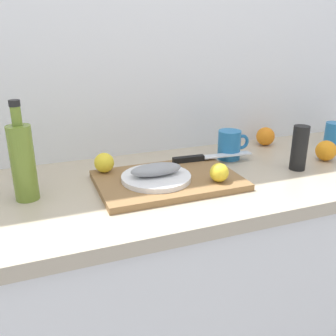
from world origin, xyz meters
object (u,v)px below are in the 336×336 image
at_px(coffee_mug_0, 335,135).
at_px(coffee_mug_1, 230,145).
at_px(white_plate, 156,177).
at_px(fish_fillet, 156,169).
at_px(olive_oil_bottle, 23,161).
at_px(cutting_board, 168,180).
at_px(pepper_mill, 299,148).
at_px(chef_knife, 203,157).
at_px(orange_0, 326,151).
at_px(lemon_0, 219,172).

xyz_separation_m(coffee_mug_0, coffee_mug_1, (-0.47, 0.02, 0.00)).
relative_size(white_plate, fish_fillet, 1.33).
bearing_deg(olive_oil_bottle, fish_fillet, -6.85).
bearing_deg(coffee_mug_0, white_plate, -170.96).
relative_size(coffee_mug_0, coffee_mug_1, 0.95).
height_order(cutting_board, pepper_mill, pepper_mill).
xyz_separation_m(coffee_mug_0, pepper_mill, (-0.31, -0.16, 0.03)).
xyz_separation_m(cutting_board, olive_oil_bottle, (-0.40, 0.04, 0.10)).
height_order(cutting_board, coffee_mug_1, coffee_mug_1).
bearing_deg(chef_knife, cutting_board, -144.98).
xyz_separation_m(chef_knife, olive_oil_bottle, (-0.57, -0.07, 0.08)).
height_order(white_plate, coffee_mug_0, coffee_mug_0).
relative_size(coffee_mug_0, orange_0, 1.59).
xyz_separation_m(fish_fillet, orange_0, (0.64, 0.00, -0.02)).
bearing_deg(olive_oil_bottle, chef_knife, 6.94).
relative_size(orange_0, pepper_mill, 0.49).
xyz_separation_m(fish_fillet, chef_knife, (0.21, 0.11, -0.02)).
xyz_separation_m(lemon_0, coffee_mug_1, (0.16, 0.22, 0.00)).
xyz_separation_m(white_plate, olive_oil_bottle, (-0.36, 0.04, 0.08)).
relative_size(lemon_0, orange_0, 0.77).
bearing_deg(pepper_mill, orange_0, 13.89).
relative_size(white_plate, olive_oil_bottle, 0.76).
bearing_deg(fish_fillet, pepper_mill, -3.95).
height_order(cutting_board, lemon_0, lemon_0).
xyz_separation_m(lemon_0, pepper_mill, (0.32, 0.04, 0.03)).
xyz_separation_m(fish_fillet, coffee_mug_1, (0.33, 0.15, -0.00)).
distance_m(lemon_0, coffee_mug_1, 0.28).
distance_m(white_plate, fish_fillet, 0.03).
distance_m(fish_fillet, pepper_mill, 0.49).
distance_m(chef_knife, coffee_mug_1, 0.13).
bearing_deg(white_plate, coffee_mug_0, 9.04).
relative_size(lemon_0, coffee_mug_1, 0.46).
bearing_deg(coffee_mug_1, coffee_mug_0, -2.21).
bearing_deg(coffee_mug_1, cutting_board, -154.55).
height_order(fish_fillet, lemon_0, lemon_0).
relative_size(white_plate, orange_0, 2.86).
relative_size(fish_fillet, lemon_0, 2.78).
relative_size(fish_fillet, orange_0, 2.15).
relative_size(coffee_mug_1, pepper_mill, 0.81).
distance_m(chef_knife, lemon_0, 0.20).
height_order(chef_knife, pepper_mill, pepper_mill).
distance_m(coffee_mug_1, pepper_mill, 0.24).
height_order(olive_oil_bottle, coffee_mug_0, olive_oil_bottle).
bearing_deg(chef_knife, fish_fillet, -148.76).
bearing_deg(orange_0, fish_fillet, -179.62).
bearing_deg(chef_knife, orange_0, -11.18).
bearing_deg(lemon_0, pepper_mill, 7.72).
height_order(fish_fillet, coffee_mug_1, coffee_mug_1).
bearing_deg(white_plate, fish_fillet, -90.00).
xyz_separation_m(cutting_board, lemon_0, (0.13, -0.08, 0.04)).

